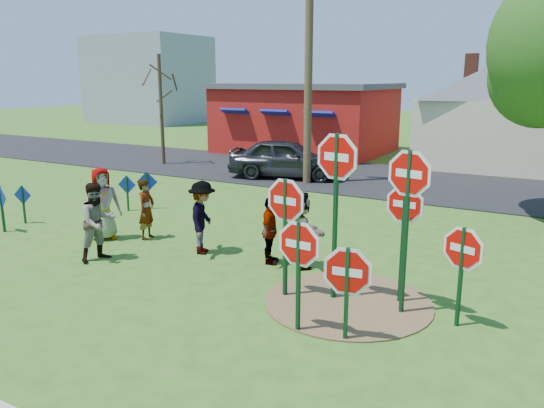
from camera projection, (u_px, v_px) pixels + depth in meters
The scene contains 26 objects.
ground at pixel (192, 252), 13.12m from camera, with size 120.00×120.00×0.00m, color #365A19.
road at pixel (356, 177), 22.88m from camera, with size 120.00×7.50×0.04m, color black.
dirt_patch at pixel (348, 302), 10.13m from camera, with size 3.20×3.20×0.03m, color brown.
red_building at pixel (306, 117), 30.55m from camera, with size 9.40×7.69×3.90m.
cream_house at pixel (516, 105), 25.12m from camera, with size 9.40×9.40×6.50m.
distant_building at pixel (149, 80), 50.95m from camera, with size 10.00×8.00×8.00m, color #8C939E.
stop_sign_a at pixel (299, 253), 8.69m from camera, with size 1.05×0.09×2.07m.
stop_sign_b at pixel (336, 174), 9.77m from camera, with size 1.16×0.23×3.37m.
stop_sign_c at pixel (408, 194), 9.19m from camera, with size 1.09×0.28×3.15m.
stop_sign_d at pixel (404, 214), 9.76m from camera, with size 0.97×0.13×2.42m.
stop_sign_e at pixel (347, 277), 8.46m from camera, with size 1.10×0.17×1.73m.
stop_sign_f at pixel (463, 254), 8.90m from camera, with size 0.95×0.37×1.91m.
stop_sign_g at pixel (286, 211), 10.06m from camera, with size 1.14×0.17×2.50m.
blue_diamond_a at pixel (1, 203), 14.62m from camera, with size 0.66×0.15×1.33m.
blue_diamond_b at pixel (23, 200), 15.50m from camera, with size 0.56×0.17×1.15m.
blue_diamond_c at pixel (127, 189), 16.98m from camera, with size 0.59×0.20×1.17m.
blue_diamond_d at pixel (147, 186), 17.22m from camera, with size 0.61×0.34×1.24m.
person_a at pixel (102, 204), 13.92m from camera, with size 0.94×0.61×1.93m, color #3C3C92.
person_b at pixel (146, 209), 14.01m from camera, with size 0.58×0.38×1.60m, color #2C705E.
person_c at pixel (98, 222), 12.33m from camera, with size 0.90×0.70×1.85m, color #9A3C36.
person_d at pixel (202, 218), 12.82m from camera, with size 1.16×0.67×1.79m, color #36363B.
person_e at pixel (270, 231), 12.12m from camera, with size 0.92×0.38×1.56m, color #462F58.
person_f at pixel (300, 229), 11.88m from camera, with size 1.63×0.52×1.76m, color #1E4A2E.
suv at pixel (287, 158), 22.48m from camera, with size 1.95×4.85×1.65m, color #303035.
utility_pole at pixel (309, 49), 20.31m from camera, with size 2.44×0.58×10.04m.
bare_tree_west at pixel (161, 94), 25.51m from camera, with size 1.80×1.80×5.30m.
Camera 1 is at (7.82, -9.93, 4.19)m, focal length 35.00 mm.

